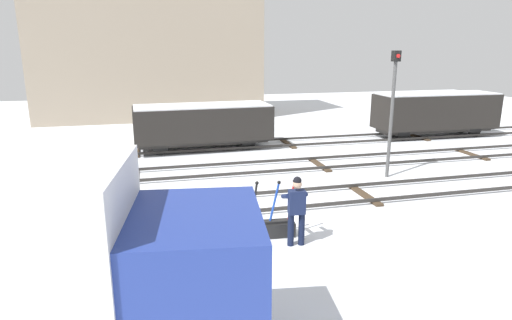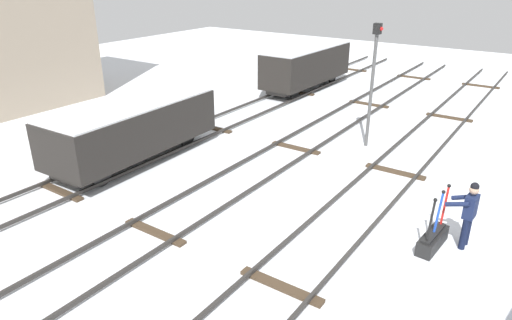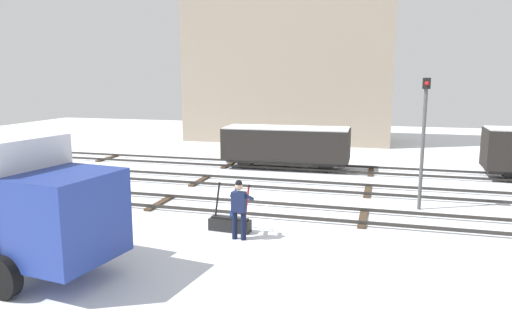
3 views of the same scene
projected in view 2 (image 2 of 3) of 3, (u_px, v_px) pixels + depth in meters
The scene contains 9 objects.
ground_plane at pixel (350, 218), 12.26m from camera, with size 60.00×60.00×0.00m, color silver.
track_main_line at pixel (351, 214), 12.22m from camera, with size 44.00×1.94×0.18m.
track_siding_near at pixel (238, 180), 14.17m from camera, with size 44.00×1.94×0.18m.
track_siding_far at pixel (148, 153), 16.26m from camera, with size 44.00×1.94×0.18m.
switch_lever_frame at pixel (433, 238), 10.90m from camera, with size 1.28×0.46×1.45m.
rail_worker at pixel (469, 211), 10.68m from camera, with size 0.57×0.67×1.69m.
signal_post at pixel (373, 75), 16.15m from camera, with size 0.24×0.32×4.42m.
freight_car_far_end at pixel (133, 128), 15.42m from camera, with size 6.16×2.38×2.03m.
freight_car_back_track at pixel (307, 65), 24.48m from camera, with size 6.36×2.05×2.27m.
Camera 2 is at (-10.23, -4.00, 6.20)m, focal length 32.24 mm.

